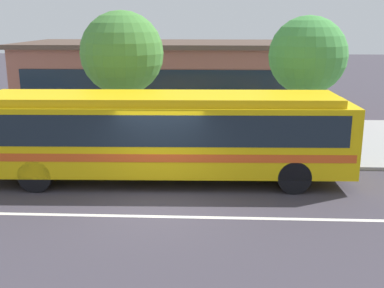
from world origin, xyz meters
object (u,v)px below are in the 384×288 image
Objects in this scene: pedestrian_waiting_near_sign at (296,127)px; street_tree_near_stop at (122,54)px; transit_bus at (163,131)px; bus_stop_sign at (281,119)px; street_tree_mid_block at (308,56)px.

street_tree_near_stop is at bearing 175.83° from pedestrian_waiting_near_sign.
pedestrian_waiting_near_sign is 0.31× the size of street_tree_near_stop.
transit_bus is at bearing -144.31° from pedestrian_waiting_near_sign.
pedestrian_waiting_near_sign is at bearing 35.69° from transit_bus.
pedestrian_waiting_near_sign is 7.19m from street_tree_near_stop.
street_tree_mid_block reaches higher than bus_stop_sign.
transit_bus is at bearing -63.31° from street_tree_near_stop.
bus_stop_sign is 3.07m from street_tree_mid_block.
bus_stop_sign is 0.46× the size of street_tree_near_stop.
bus_stop_sign is (3.92, 1.94, 0.04)m from transit_bus.
bus_stop_sign is 0.47× the size of street_tree_mid_block.
street_tree_mid_block reaches higher than transit_bus.
street_tree_mid_block is at bearing 0.49° from street_tree_near_stop.
street_tree_near_stop reaches higher than pedestrian_waiting_near_sign.
transit_bus is 4.89× the size of bus_stop_sign.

